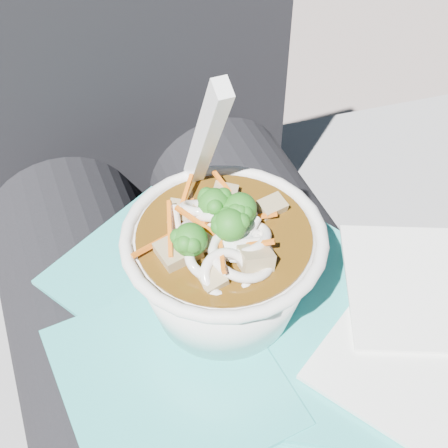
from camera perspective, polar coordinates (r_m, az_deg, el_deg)
name	(u,v)px	position (r m, az deg, el deg)	size (l,w,h in m)	color
stone_ledge	(179,389)	(0.89, -4.10, -14.81)	(1.00, 0.50, 0.45)	slate
lap	(217,363)	(0.56, -0.69, -12.55)	(0.33, 0.48, 0.16)	black
person_body	(181,269)	(0.59, -3.95, -4.08)	(0.34, 0.94, 1.00)	black
plastic_bag	(250,344)	(0.47, 2.38, -10.91)	(0.29, 0.39, 0.02)	teal
napkins	(432,332)	(0.48, 18.45, -9.34)	(0.20, 0.23, 0.01)	white
udon_bowl	(224,260)	(0.44, -0.02, -3.33)	(0.15, 0.15, 0.19)	white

